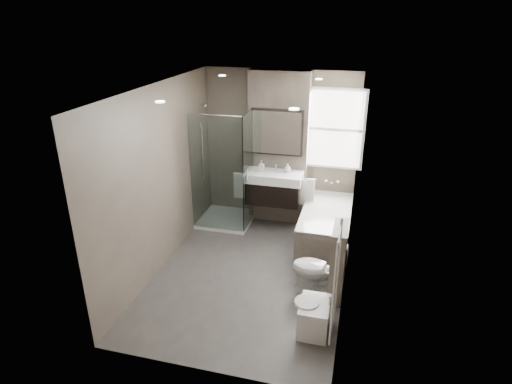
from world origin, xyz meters
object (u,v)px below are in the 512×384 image
(toilet, at_px, (318,270))
(bidet, at_px, (314,316))
(vanity, at_px, (274,187))
(bathtub, at_px, (326,225))

(toilet, bearing_deg, bidet, 8.00)
(vanity, bearing_deg, toilet, -60.06)
(vanity, relative_size, bidet, 1.93)
(bidet, bearing_deg, bathtub, 92.43)
(bathtub, bearing_deg, bidet, -87.57)
(vanity, height_order, bathtub, vanity)
(bathtub, height_order, bidet, bathtub)
(vanity, relative_size, toilet, 1.36)
(toilet, bearing_deg, bathtub, -173.50)
(vanity, xyz_separation_m, bidet, (1.01, -2.43, -0.54))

